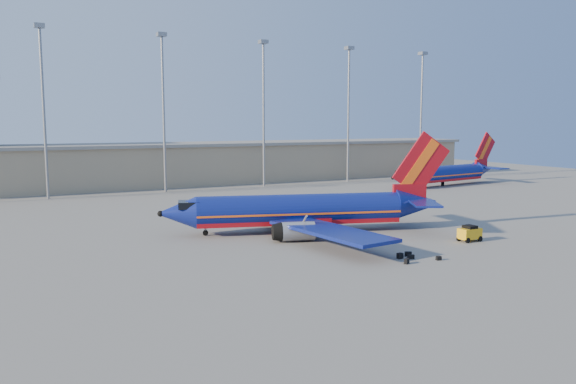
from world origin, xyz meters
The scene contains 7 objects.
ground centered at (0.00, 0.00, 0.00)m, with size 220.00×220.00×0.00m, color slate.
terminal_building centered at (10.00, 58.00, 4.32)m, with size 122.00×16.00×8.50m.
light_mast_row centered at (5.00, 46.00, 17.55)m, with size 101.60×1.60×28.65m.
aircraft_main centered at (-0.73, 0.73, 2.49)m, with size 33.50×31.73×11.66m.
aircraft_second centered at (48.15, 30.13, 2.45)m, with size 31.50×12.19×10.70m.
baggage_tug centered at (12.36, -11.91, 0.90)m, with size 2.43×1.48×1.73m.
luggage_pile centered at (1.42, -15.39, 0.23)m, with size 4.11×3.03×0.53m.
Camera 1 is at (-32.27, -55.46, 12.67)m, focal length 35.00 mm.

